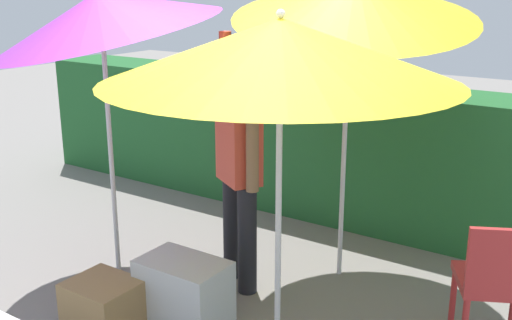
{
  "coord_description": "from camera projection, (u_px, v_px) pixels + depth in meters",
  "views": [
    {
      "loc": [
        2.16,
        -2.93,
        2.24
      ],
      "look_at": [
        0.0,
        0.3,
        1.1
      ],
      "focal_mm": 43.44,
      "sensor_mm": 36.0,
      "label": 1
    }
  ],
  "objects": [
    {
      "name": "umbrella_orange",
      "position": [
        102.0,
        14.0,
        4.35
      ],
      "size": [
        1.75,
        1.71,
        2.4
      ],
      "color": "silver",
      "rests_on": "ground_plane"
    },
    {
      "name": "person_vendor",
      "position": [
        239.0,
        166.0,
        4.48
      ],
      "size": [
        0.52,
        0.37,
        1.88
      ],
      "color": "black",
      "rests_on": "ground_plane"
    },
    {
      "name": "hedge_row",
      "position": [
        374.0,
        157.0,
        5.75
      ],
      "size": [
        8.0,
        0.7,
        1.3
      ],
      "primitive_type": "cube",
      "color": "#23602D",
      "rests_on": "ground_plane"
    },
    {
      "name": "umbrella_yellow",
      "position": [
        280.0,
        51.0,
        3.32
      ],
      "size": [
        1.99,
        1.99,
        2.09
      ],
      "color": "silver",
      "rests_on": "ground_plane"
    },
    {
      "name": "cooler_box",
      "position": [
        184.0,
        290.0,
        4.18
      ],
      "size": [
        0.6,
        0.39,
        0.43
      ],
      "primitive_type": "cube",
      "color": "silver",
      "rests_on": "ground_plane"
    },
    {
      "name": "chair_plastic",
      "position": [
        498.0,
        280.0,
        3.7
      ],
      "size": [
        0.59,
        0.59,
        0.89
      ],
      "color": "#B72D2D",
      "rests_on": "ground_plane"
    },
    {
      "name": "crate_cardboard",
      "position": [
        104.0,
        304.0,
        4.13
      ],
      "size": [
        0.46,
        0.4,
        0.32
      ],
      "primitive_type": "cube",
      "color": "#9E7A4C",
      "rests_on": "ground_plane"
    }
  ]
}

